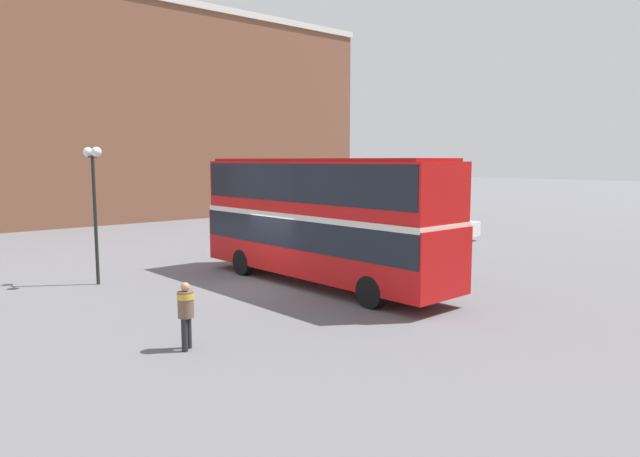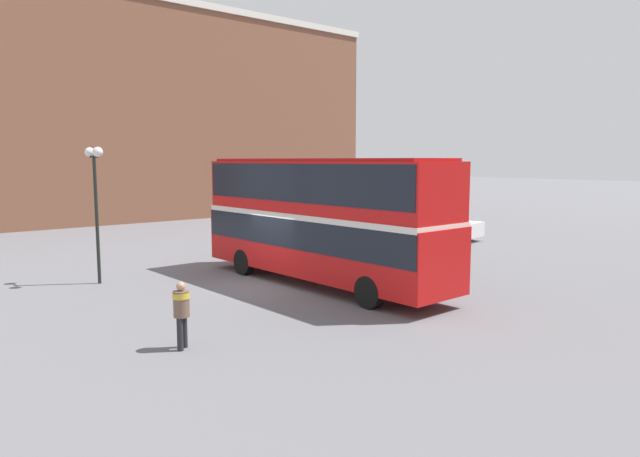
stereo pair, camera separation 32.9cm
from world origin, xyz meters
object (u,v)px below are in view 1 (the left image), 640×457
object	(u,v)px
pedestrian_foreground	(186,309)
parked_car_kerb_near	(436,225)
double_decker_bus	(320,213)
parked_car_side_street	(297,229)
street_lamp_twin_globe	(94,182)

from	to	relation	value
pedestrian_foreground	parked_car_kerb_near	xyz separation A→B (m)	(-8.18, 20.07, -0.18)
double_decker_bus	parked_car_kerb_near	distance (m)	13.93
parked_car_kerb_near	pedestrian_foreground	bearing A→B (deg)	-78.21
double_decker_bus	parked_car_side_street	bearing A→B (deg)	144.70
parked_car_kerb_near	double_decker_bus	bearing A→B (deg)	-79.99
double_decker_bus	street_lamp_twin_globe	distance (m)	8.16
parked_car_side_street	double_decker_bus	bearing A→B (deg)	-40.49
parked_car_side_street	parked_car_kerb_near	bearing A→B (deg)	52.52
double_decker_bus	street_lamp_twin_globe	world-z (taller)	street_lamp_twin_globe
pedestrian_foreground	parked_car_side_street	world-z (taller)	pedestrian_foreground
double_decker_bus	pedestrian_foreground	distance (m)	8.03
double_decker_bus	street_lamp_twin_globe	xyz separation A→B (m)	(-5.31, -6.09, 1.12)
parked_car_side_street	street_lamp_twin_globe	world-z (taller)	street_lamp_twin_globe
pedestrian_foreground	parked_car_kerb_near	distance (m)	21.67
parked_car_kerb_near	street_lamp_twin_globe	bearing A→B (deg)	-101.88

